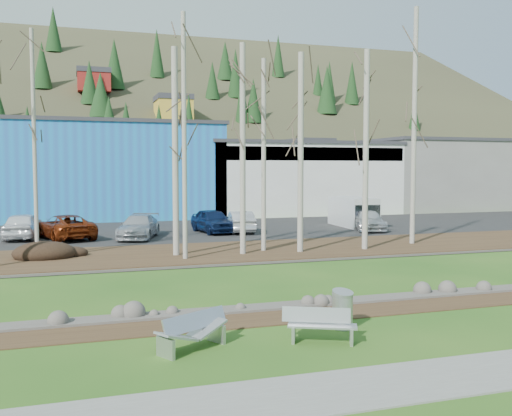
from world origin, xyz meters
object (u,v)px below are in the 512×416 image
object	(u,v)px
litter_bin	(342,311)
van_white	(354,212)
car_2	(139,227)
bench_damaged	(193,331)
car_0	(24,226)
bench_intact	(320,325)
car_3	(213,221)
car_1	(65,227)
car_5	(368,220)
car_4	(240,222)

from	to	relation	value
litter_bin	van_white	bearing A→B (deg)	61.93
car_2	van_white	size ratio (longest dim) A/B	0.98
bench_damaged	car_0	xyz separation A→B (m)	(-5.60, 23.11, 0.50)
bench_intact	van_white	distance (m)	27.54
car_3	van_white	distance (m)	10.66
bench_damaged	car_0	distance (m)	23.78
car_0	car_1	size ratio (longest dim) A/B	0.88
car_1	car_2	size ratio (longest dim) A/B	1.09
car_3	car_1	bearing A→B (deg)	176.57
car_3	car_5	size ratio (longest dim) A/B	0.98
car_1	car_3	size ratio (longest dim) A/B	1.16
van_white	litter_bin	bearing A→B (deg)	-115.22
car_0	car_2	distance (m)	6.80
car_3	car_5	world-z (taller)	car_3
car_3	bench_damaged	bearing A→B (deg)	-112.04
car_2	car_5	size ratio (longest dim) A/B	1.04
bench_intact	car_2	size ratio (longest dim) A/B	0.37
bench_damaged	litter_bin	bearing A→B (deg)	-23.29
car_0	car_4	size ratio (longest dim) A/B	1.10
bench_damaged	litter_bin	distance (m)	4.23
litter_bin	bench_intact	bearing A→B (deg)	-138.87
car_0	van_white	bearing A→B (deg)	-172.54
bench_damaged	car_0	size ratio (longest dim) A/B	0.42
car_2	car_5	distance (m)	15.32
car_0	car_5	bearing A→B (deg)	-178.88
car_2	car_3	distance (m)	5.18
car_1	car_5	world-z (taller)	car_1
bench_intact	car_1	size ratio (longest dim) A/B	0.34
bench_damaged	litter_bin	size ratio (longest dim) A/B	2.04
litter_bin	van_white	distance (m)	26.21
car_0	car_5	world-z (taller)	car_0
van_white	car_1	bearing A→B (deg)	-173.18
car_4	car_0	bearing A→B (deg)	4.95
car_1	car_4	distance (m)	10.91
van_white	car_4	bearing A→B (deg)	-170.20
bench_intact	car_1	xyz separation A→B (m)	(-6.39, 22.67, 0.44)
car_3	van_white	size ratio (longest dim) A/B	0.93
bench_intact	car_4	size ratio (longest dim) A/B	0.42
car_4	car_1	bearing A→B (deg)	8.95
car_4	car_3	bearing A→B (deg)	-4.66
car_2	bench_damaged	bearing A→B (deg)	-74.79
bench_intact	car_1	world-z (taller)	car_1
bench_damaged	car_2	world-z (taller)	car_2
car_5	litter_bin	bearing A→B (deg)	-103.85
car_5	van_white	distance (m)	2.47
car_3	car_4	world-z (taller)	car_3
bench_intact	car_4	distance (m)	23.41
car_3	car_2	bearing A→B (deg)	-169.85
car_2	car_1	bearing A→B (deg)	-174.39
bench_damaged	car_2	size ratio (longest dim) A/B	0.41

